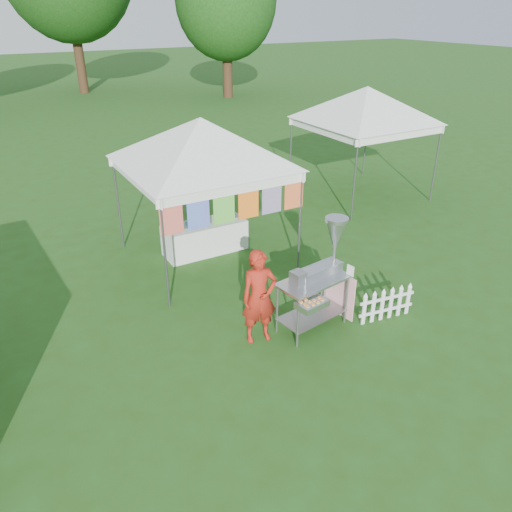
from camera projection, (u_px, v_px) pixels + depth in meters
ground at (298, 341)px, 8.16m from camera, size 120.00×120.00×0.00m
canopy_main at (200, 118)px, 9.51m from camera, size 4.24×4.24×3.45m
canopy_right at (368, 87)px, 13.13m from camera, size 4.24×4.24×3.45m
donut_cart at (323, 267)px, 8.12m from camera, size 1.35×1.09×1.87m
vendor at (259, 297)px, 7.86m from camera, size 0.64×0.48×1.59m
picket_fence at (386, 305)px, 8.61m from camera, size 1.07×0.18×0.56m
display_table at (205, 237)px, 10.97m from camera, size 1.80×0.70×0.68m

